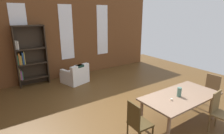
# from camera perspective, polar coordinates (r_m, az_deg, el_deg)

# --- Properties ---
(ground_plane) EXTENTS (10.99, 10.99, 0.00)m
(ground_plane) POSITION_cam_1_polar(r_m,az_deg,el_deg) (4.75, 7.13, -16.82)
(ground_plane) COLOR brown
(back_wall_brick) EXTENTS (8.21, 0.12, 3.32)m
(back_wall_brick) POSITION_cam_1_polar(r_m,az_deg,el_deg) (7.74, -14.09, 9.17)
(back_wall_brick) COLOR brown
(back_wall_brick) RESTS_ON ground
(window_pane_0) EXTENTS (0.55, 0.02, 2.16)m
(window_pane_0) POSITION_cam_1_polar(r_m,az_deg,el_deg) (7.24, -26.62, 8.75)
(window_pane_0) COLOR white
(window_pane_1) EXTENTS (0.55, 0.02, 2.16)m
(window_pane_1) POSITION_cam_1_polar(r_m,az_deg,el_deg) (7.66, -13.99, 10.36)
(window_pane_1) COLOR white
(window_pane_2) EXTENTS (0.55, 0.02, 2.16)m
(window_pane_2) POSITION_cam_1_polar(r_m,az_deg,el_deg) (8.40, -3.02, 11.34)
(window_pane_2) COLOR white
(dining_table) EXTENTS (1.95, 0.97, 0.74)m
(dining_table) POSITION_cam_1_polar(r_m,az_deg,el_deg) (4.68, 20.58, -9.13)
(dining_table) COLOR #826651
(dining_table) RESTS_ON ground
(vase_on_table) EXTENTS (0.10, 0.10, 0.22)m
(vase_on_table) POSITION_cam_1_polar(r_m,az_deg,el_deg) (4.54, 20.21, -7.32)
(vase_on_table) COLOR #4C7266
(vase_on_table) RESTS_ON dining_table
(tealight_candle_0) EXTENTS (0.04, 0.04, 0.05)m
(tealight_candle_0) POSITION_cam_1_polar(r_m,az_deg,el_deg) (4.32, 18.02, -9.59)
(tealight_candle_0) COLOR silver
(tealight_candle_0) RESTS_ON dining_table
(dining_chair_head_right) EXTENTS (0.42, 0.42, 0.95)m
(dining_chair_head_right) POSITION_cam_1_polar(r_m,az_deg,el_deg) (5.82, 28.19, -6.51)
(dining_chair_head_right) COLOR brown
(dining_chair_head_right) RESTS_ON ground
(dining_chair_near_right) EXTENTS (0.43, 0.43, 0.95)m
(dining_chair_near_right) POSITION_cam_1_polar(r_m,az_deg,el_deg) (4.79, 30.54, -11.81)
(dining_chair_near_right) COLOR brown
(dining_chair_near_right) RESTS_ON ground
(dining_chair_head_left) EXTENTS (0.42, 0.42, 0.95)m
(dining_chair_head_left) POSITION_cam_1_polar(r_m,az_deg,el_deg) (3.83, 7.97, -16.69)
(dining_chair_head_left) COLOR #403217
(dining_chair_head_left) RESTS_ON ground
(bookshelf_tall) EXTENTS (1.05, 0.31, 2.18)m
(bookshelf_tall) POSITION_cam_1_polar(r_m,az_deg,el_deg) (7.22, -24.34, 3.08)
(bookshelf_tall) COLOR #2D2319
(bookshelf_tall) RESTS_ON ground
(armchair_white) EXTENTS (0.99, 0.99, 0.75)m
(armchair_white) POSITION_cam_1_polar(r_m,az_deg,el_deg) (7.15, -11.30, -2.65)
(armchair_white) COLOR white
(armchair_white) RESTS_ON ground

